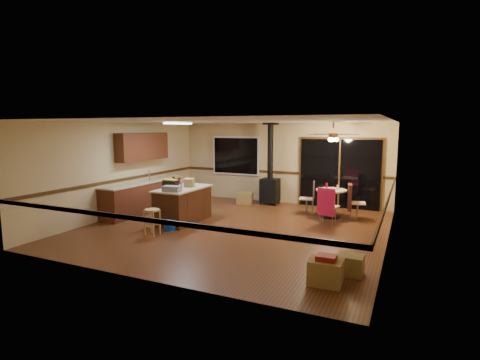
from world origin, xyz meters
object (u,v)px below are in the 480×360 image
Objects in this scene: kitchen_island at (183,204)px; toolbox_black at (171,184)px; dining_table at (331,198)px; chair_near at (326,202)px; chair_left at (311,194)px; box_under_window at (245,198)px; bar_stool at (152,222)px; box_corner_a at (326,272)px; chair_right at (351,197)px; box_corner_b at (350,265)px; wood_stove at (270,182)px; blue_bucket at (170,225)px; toolbox_grey at (172,189)px.

kitchen_island is 0.64m from toolbox_black.
dining_table is 0.88m from chair_near.
chair_left is 2.41m from box_under_window.
bar_stool is 0.73× the size of dining_table.
toolbox_black is 0.74× the size of box_corner_a.
chair_near is 3.73m from box_corner_a.
chair_near is at bearing 36.68° from bar_stool.
box_corner_a is (0.75, -3.63, -0.40)m from chair_near.
bar_stool is (0.06, -1.37, -0.15)m from kitchen_island.
kitchen_island is at bearing -152.19° from chair_right.
chair_near is at bearing 108.73° from box_corner_b.
box_corner_a is (4.24, -2.44, -0.26)m from kitchen_island.
chair_near reaches higher than box_corner_a.
wood_stove is at bearing 123.18° from box_corner_b.
box_corner_b is at bearing -56.82° from wood_stove.
chair_right is at bearing 2.15° from dining_table.
chair_left is at bearing 112.60° from box_corner_b.
toolbox_black is at bearing -147.66° from dining_table.
wood_stove is 8.67× the size of blue_bucket.
chair_right is at bearing 37.87° from blue_bucket.
bar_stool is at bearing -134.50° from dining_table.
chair_right is (3.90, 3.46, 0.29)m from bar_stool.
kitchen_island is 3.98× the size of box_corner_b.
dining_table is at bearing 38.60° from toolbox_grey.
blue_bucket is at bearing -148.39° from chair_near.
chair_near is 3.29m from box_corner_b.
chair_left reaches higher than box_corner_a.
toolbox_grey is 0.47m from toolbox_black.
wood_stove reaches higher than toolbox_black.
toolbox_grey reaches higher than bar_stool.
box_corner_a is at bearing -14.35° from bar_stool.
blue_bucket is at bearing 77.54° from bar_stool.
toolbox_grey is (-1.22, -3.66, 0.24)m from wood_stove.
dining_table is (2.13, -0.99, -0.20)m from wood_stove.
kitchen_island is 3.27× the size of box_corner_a.
wood_stove reaches higher than toolbox_grey.
toolbox_grey reaches higher than chair_right.
blue_bucket is 0.69× the size of box_corner_b.
toolbox_grey is at bearing 87.95° from bar_stool.
toolbox_black is at bearing 103.26° from bar_stool.
toolbox_black is 0.63× the size of bar_stool.
dining_table is at bearing 105.56° from box_corner_b.
dining_table reaches higher than box_under_window.
box_corner_a is at bearing -61.84° from wood_stove.
kitchen_island is 2.77× the size of bar_stool.
box_corner_b is (0.30, 0.54, -0.02)m from box_corner_a.
dining_table is at bearing 100.16° from box_corner_a.
box_corner_b is at bearing -22.73° from kitchen_island.
chair_left is (1.54, -0.87, -0.14)m from wood_stove.
dining_table is at bearing 93.75° from chair_near.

